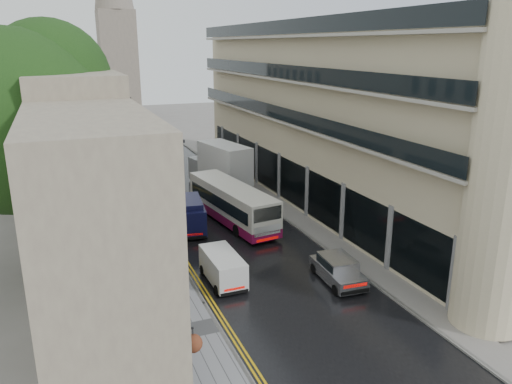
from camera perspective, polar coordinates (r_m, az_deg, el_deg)
road at (r=39.52m, az=-5.41°, el=-1.94°), size 9.00×85.00×0.02m
left_sidewalk at (r=38.38m, az=-13.82°, el=-2.85°), size 2.70×85.00×0.12m
right_sidewalk at (r=41.26m, az=1.79°, el=-1.00°), size 1.80×85.00×0.12m
old_shop_row at (r=39.08m, az=-20.21°, el=5.97°), size 4.50×56.00×12.00m
modern_block at (r=40.64m, az=9.15°, el=8.57°), size 8.00×40.00×14.00m
tree_near at (r=29.14m, az=-25.56°, el=3.96°), size 10.56×10.56×13.89m
tree_far at (r=42.03m, az=-24.17°, el=6.54°), size 9.24×9.24×12.46m
cream_bus at (r=33.29m, az=-2.19°, el=-2.92°), size 3.64×10.33×2.76m
white_lorry at (r=42.41m, az=-4.16°, el=2.32°), size 3.93×8.25×4.16m
silver_hatchback at (r=26.36m, az=9.18°, el=-10.12°), size 1.94×3.97×1.45m
white_van at (r=26.03m, az=-4.45°, el=-10.01°), size 1.63×3.75×1.69m
navy_van at (r=33.33m, az=-8.88°, el=-3.41°), size 2.59×4.96×2.41m
pedestrian at (r=31.54m, az=-11.85°, el=-5.16°), size 0.74×0.60×1.78m
lamp_post_near at (r=28.20m, az=-9.42°, el=-1.61°), size 0.84×0.22×7.37m
lamp_post_far at (r=44.49m, az=-14.81°, el=5.20°), size 0.91×0.55×8.07m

